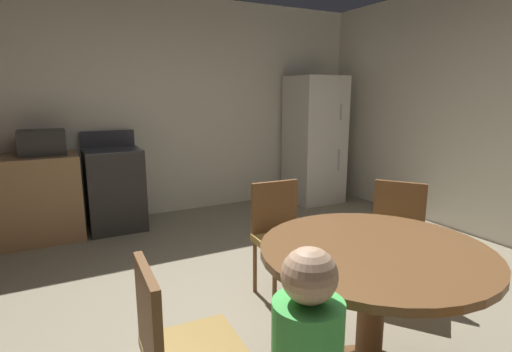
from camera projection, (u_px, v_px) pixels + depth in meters
name	position (u px, v px, depth m)	size (l,w,h in m)	color
ground_plane	(282.00, 336.00, 2.53)	(14.00, 14.00, 0.00)	gray
wall_back	(155.00, 108.00, 4.92)	(5.94, 0.12, 2.70)	silver
oven_range	(115.00, 188.00, 4.49)	(0.60, 0.60, 1.10)	#2D2B28
refrigerator	(314.00, 140.00, 5.59)	(0.68, 0.68, 1.76)	silver
microwave	(42.00, 143.00, 4.06)	(0.44, 0.32, 0.26)	#2D2B28
dining_table	(373.00, 276.00, 2.04)	(1.17, 1.17, 0.76)	brown
chair_west	(179.00, 347.00, 1.63)	(0.41, 0.41, 0.87)	brown
chair_north	(281.00, 232.00, 2.97)	(0.42, 0.42, 0.87)	brown
chair_northeast	(396.00, 233.00, 2.96)	(0.56, 0.56, 0.87)	brown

